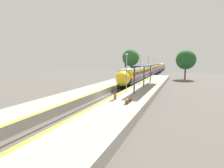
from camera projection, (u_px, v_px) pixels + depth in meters
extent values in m
plane|color=#56514C|center=(109.00, 98.00, 26.68)|extent=(120.00, 120.00, 0.00)
cube|color=slate|center=(105.00, 97.00, 26.94)|extent=(0.08, 90.00, 0.15)
cube|color=slate|center=(114.00, 98.00, 26.41)|extent=(0.08, 90.00, 0.15)
cube|color=black|center=(138.00, 81.00, 43.41)|extent=(2.45, 19.87, 0.86)
cube|color=navy|center=(138.00, 77.00, 43.29)|extent=(2.78, 21.59, 0.90)
cube|color=red|center=(138.00, 75.00, 43.20)|extent=(2.80, 21.59, 0.31)
cube|color=yellow|center=(138.00, 71.00, 43.09)|extent=(2.78, 21.59, 1.36)
cube|color=black|center=(138.00, 72.00, 43.10)|extent=(2.81, 19.87, 0.75)
cube|color=#9E9EA3|center=(138.00, 68.00, 42.97)|extent=(2.51, 21.59, 0.30)
cylinder|color=black|center=(126.00, 85.00, 36.54)|extent=(0.12, 0.96, 0.96)
cylinder|color=black|center=(132.00, 86.00, 36.01)|extent=(0.12, 0.96, 0.96)
cylinder|color=black|center=(129.00, 84.00, 38.56)|extent=(0.12, 0.96, 0.96)
cylinder|color=black|center=(135.00, 84.00, 38.03)|extent=(0.12, 0.96, 0.96)
cylinder|color=black|center=(140.00, 79.00, 48.83)|extent=(0.12, 0.96, 0.96)
cylinder|color=black|center=(145.00, 79.00, 48.30)|extent=(0.12, 0.96, 0.96)
cylinder|color=black|center=(142.00, 78.00, 50.85)|extent=(0.12, 0.96, 0.96)
cylinder|color=black|center=(147.00, 78.00, 50.32)|extent=(0.12, 0.96, 0.96)
ellipsoid|color=yellow|center=(123.00, 78.00, 32.31)|extent=(2.67, 3.08, 2.83)
ellipsoid|color=black|center=(122.00, 76.00, 31.89)|extent=(1.95, 1.80, 1.44)
sphere|color=#F9F4CC|center=(121.00, 85.00, 31.39)|extent=(0.24, 0.24, 0.24)
cube|color=black|center=(152.00, 74.00, 63.97)|extent=(2.45, 19.87, 0.86)
cube|color=navy|center=(152.00, 72.00, 63.85)|extent=(2.78, 21.59, 0.90)
cube|color=red|center=(153.00, 70.00, 63.76)|extent=(2.80, 21.59, 0.31)
cube|color=yellow|center=(153.00, 68.00, 63.65)|extent=(2.78, 21.59, 1.36)
cube|color=black|center=(153.00, 68.00, 63.66)|extent=(2.81, 19.87, 0.75)
cube|color=#9E9EA3|center=(153.00, 65.00, 63.53)|extent=(2.51, 21.59, 0.30)
cylinder|color=black|center=(146.00, 76.00, 57.10)|extent=(0.12, 0.96, 0.96)
cylinder|color=black|center=(151.00, 76.00, 56.57)|extent=(0.12, 0.96, 0.96)
cylinder|color=black|center=(148.00, 76.00, 59.12)|extent=(0.12, 0.96, 0.96)
cylinder|color=black|center=(152.00, 76.00, 58.59)|extent=(0.12, 0.96, 0.96)
cylinder|color=black|center=(153.00, 73.00, 69.40)|extent=(0.12, 0.96, 0.96)
cylinder|color=black|center=(157.00, 73.00, 68.86)|extent=(0.12, 0.96, 0.96)
cylinder|color=black|center=(154.00, 73.00, 71.42)|extent=(0.12, 0.96, 0.96)
cylinder|color=black|center=(157.00, 73.00, 70.88)|extent=(0.12, 0.96, 0.96)
cube|color=black|center=(160.00, 70.00, 84.53)|extent=(2.45, 19.87, 0.86)
cube|color=navy|center=(160.00, 69.00, 84.41)|extent=(2.78, 21.59, 0.90)
cube|color=red|center=(160.00, 67.00, 84.33)|extent=(2.80, 21.59, 0.31)
cube|color=yellow|center=(160.00, 66.00, 84.21)|extent=(2.78, 21.59, 1.36)
cube|color=black|center=(160.00, 66.00, 84.22)|extent=(2.81, 19.87, 0.75)
cube|color=#9E9EA3|center=(160.00, 64.00, 84.10)|extent=(2.51, 21.59, 0.30)
cylinder|color=black|center=(156.00, 72.00, 77.67)|extent=(0.12, 0.96, 0.96)
cylinder|color=black|center=(159.00, 72.00, 77.13)|extent=(0.12, 0.96, 0.96)
cylinder|color=black|center=(157.00, 71.00, 79.69)|extent=(0.12, 0.96, 0.96)
cylinder|color=black|center=(160.00, 72.00, 79.15)|extent=(0.12, 0.96, 0.96)
cylinder|color=black|center=(160.00, 70.00, 89.96)|extent=(0.12, 0.96, 0.96)
cylinder|color=black|center=(163.00, 70.00, 89.42)|extent=(0.12, 0.96, 0.96)
cylinder|color=black|center=(160.00, 70.00, 91.98)|extent=(0.12, 0.96, 0.96)
cylinder|color=black|center=(163.00, 70.00, 91.44)|extent=(0.12, 0.96, 0.96)
cube|color=#9E998E|center=(135.00, 97.00, 25.10)|extent=(4.91, 64.00, 1.00)
cube|color=yellow|center=(121.00, 92.00, 25.87)|extent=(0.40, 64.00, 0.01)
cube|color=#9E998E|center=(87.00, 93.00, 28.06)|extent=(4.52, 64.00, 1.00)
cube|color=yellow|center=(98.00, 91.00, 27.22)|extent=(0.40, 64.00, 0.01)
cube|color=brown|center=(127.00, 102.00, 19.15)|extent=(0.36, 0.06, 0.42)
cube|color=brown|center=(130.00, 99.00, 20.36)|extent=(0.36, 0.06, 0.42)
cube|color=brown|center=(129.00, 99.00, 19.72)|extent=(0.44, 1.76, 0.03)
cube|color=brown|center=(130.00, 97.00, 19.62)|extent=(0.04, 1.76, 0.44)
cube|color=#7F6647|center=(115.00, 96.00, 21.39)|extent=(0.28, 0.20, 0.87)
cube|color=#333338|center=(115.00, 89.00, 21.28)|extent=(0.36, 0.22, 0.69)
sphere|color=beige|center=(115.00, 86.00, 21.21)|extent=(0.24, 0.24, 0.24)
cylinder|color=#59595E|center=(125.00, 75.00, 42.12)|extent=(0.14, 0.14, 4.08)
cube|color=black|center=(125.00, 66.00, 41.79)|extent=(0.28, 0.20, 0.70)
sphere|color=#1ED833|center=(125.00, 65.00, 41.67)|extent=(0.14, 0.14, 0.14)
sphere|color=#330A0A|center=(125.00, 66.00, 41.72)|extent=(0.14, 0.14, 0.14)
cylinder|color=#9E9EA3|center=(127.00, 74.00, 25.98)|extent=(0.12, 0.12, 5.51)
cube|color=silver|center=(127.00, 54.00, 25.59)|extent=(0.36, 0.20, 0.24)
cylinder|color=#9E9EA3|center=(140.00, 70.00, 33.98)|extent=(0.12, 0.12, 5.51)
cube|color=silver|center=(140.00, 55.00, 33.58)|extent=(0.36, 0.20, 0.24)
cylinder|color=#9E9EA3|center=(148.00, 68.00, 41.97)|extent=(0.12, 0.12, 5.51)
cube|color=silver|center=(148.00, 56.00, 41.58)|extent=(0.36, 0.20, 0.24)
cylinder|color=#9E9EA3|center=(154.00, 67.00, 49.97)|extent=(0.12, 0.12, 5.51)
cube|color=silver|center=(154.00, 57.00, 49.57)|extent=(0.36, 0.20, 0.24)
cylinder|color=#333842|center=(134.00, 81.00, 24.67)|extent=(0.20, 0.20, 3.74)
cylinder|color=#333842|center=(144.00, 77.00, 30.73)|extent=(0.20, 0.20, 3.74)
cylinder|color=#333842|center=(150.00, 74.00, 36.80)|extent=(0.20, 0.20, 3.74)
cube|color=#333842|center=(144.00, 65.00, 30.46)|extent=(0.24, 16.21, 0.36)
cube|color=#333842|center=(149.00, 65.00, 30.11)|extent=(2.00, 16.21, 0.10)
cylinder|color=brown|center=(131.00, 70.00, 67.66)|extent=(0.44, 0.44, 3.98)
sphere|color=#286028|center=(131.00, 58.00, 67.03)|extent=(6.47, 6.47, 6.47)
cylinder|color=brown|center=(185.00, 73.00, 51.81)|extent=(0.44, 0.44, 3.53)
sphere|color=#1E5123|center=(186.00, 60.00, 51.25)|extent=(5.66, 5.66, 5.66)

